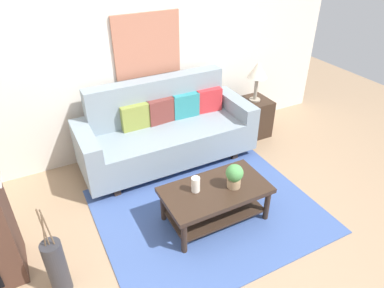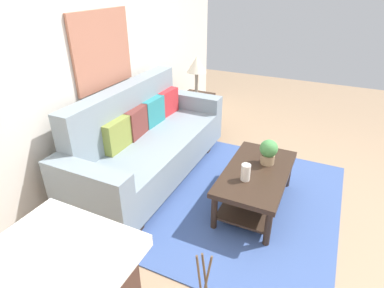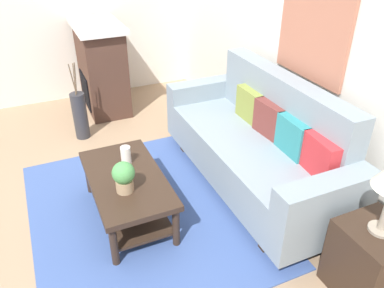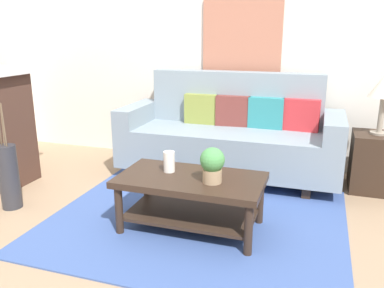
% 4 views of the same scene
% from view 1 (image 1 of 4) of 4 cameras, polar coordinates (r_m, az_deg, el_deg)
% --- Properties ---
extents(ground_plane, '(9.73, 9.73, 0.00)m').
position_cam_1_polar(ground_plane, '(3.68, 6.59, -15.58)').
color(ground_plane, '#9E7F60').
extents(wall_back, '(5.73, 0.10, 2.70)m').
position_cam_1_polar(wall_back, '(4.61, -7.65, 14.90)').
color(wall_back, silver).
rests_on(wall_back, ground_plane).
extents(area_rug, '(2.34, 1.96, 0.01)m').
position_cam_1_polar(area_rug, '(3.96, 2.59, -10.82)').
color(area_rug, '#3D5693').
rests_on(area_rug, ground_plane).
extents(couch, '(2.24, 0.84, 1.08)m').
position_cam_1_polar(couch, '(4.52, -4.31, 1.97)').
color(couch, gray).
rests_on(couch, ground_plane).
extents(throw_pillow_olive, '(0.36, 0.12, 0.32)m').
position_cam_1_polar(throw_pillow_olive, '(4.40, -9.29, 4.41)').
color(throw_pillow_olive, olive).
rests_on(throw_pillow_olive, couch).
extents(throw_pillow_maroon, '(0.37, 0.15, 0.32)m').
position_cam_1_polar(throw_pillow_maroon, '(4.51, -5.09, 5.42)').
color(throw_pillow_maroon, brown).
rests_on(throw_pillow_maroon, couch).
extents(throw_pillow_teal, '(0.36, 0.13, 0.32)m').
position_cam_1_polar(throw_pillow_teal, '(4.63, -1.08, 6.35)').
color(throw_pillow_teal, teal).
rests_on(throw_pillow_teal, couch).
extents(throw_pillow_crimson, '(0.37, 0.15, 0.32)m').
position_cam_1_polar(throw_pillow_crimson, '(4.78, 2.71, 7.20)').
color(throw_pillow_crimson, red).
rests_on(throw_pillow_crimson, couch).
extents(coffee_table, '(1.10, 0.60, 0.43)m').
position_cam_1_polar(coffee_table, '(3.67, 3.87, -8.63)').
color(coffee_table, '#332319').
rests_on(coffee_table, ground_plane).
extents(tabletop_vase, '(0.09, 0.09, 0.16)m').
position_cam_1_polar(tabletop_vase, '(3.50, 0.60, -6.65)').
color(tabletop_vase, white).
rests_on(tabletop_vase, coffee_table).
extents(potted_plant_tabletop, '(0.18, 0.18, 0.26)m').
position_cam_1_polar(potted_plant_tabletop, '(3.55, 6.96, -5.12)').
color(potted_plant_tabletop, tan).
rests_on(potted_plant_tabletop, coffee_table).
extents(side_table, '(0.44, 0.44, 0.56)m').
position_cam_1_polar(side_table, '(5.26, 9.94, 4.34)').
color(side_table, '#332319').
rests_on(side_table, ground_plane).
extents(table_lamp, '(0.28, 0.28, 0.57)m').
position_cam_1_polar(table_lamp, '(4.97, 10.72, 11.61)').
color(table_lamp, gray).
rests_on(table_lamp, side_table).
extents(floor_vase, '(0.17, 0.17, 0.56)m').
position_cam_1_polar(floor_vase, '(3.30, -21.26, -18.34)').
color(floor_vase, '#2D2D33').
rests_on(floor_vase, ground_plane).
extents(floor_vase_branch_a, '(0.04, 0.04, 0.36)m').
position_cam_1_polar(floor_vase_branch_a, '(2.97, -22.66, -12.50)').
color(floor_vase_branch_a, brown).
rests_on(floor_vase_branch_a, floor_vase).
extents(floor_vase_branch_b, '(0.03, 0.04, 0.36)m').
position_cam_1_polar(floor_vase_branch_b, '(2.98, -23.28, -12.42)').
color(floor_vase_branch_b, brown).
rests_on(floor_vase_branch_b, floor_vase).
extents(floor_vase_branch_c, '(0.05, 0.05, 0.36)m').
position_cam_1_polar(floor_vase_branch_c, '(2.96, -23.19, -12.86)').
color(floor_vase_branch_c, brown).
rests_on(floor_vase_branch_c, floor_vase).
extents(framed_painting, '(0.87, 0.03, 0.79)m').
position_cam_1_polar(framed_painting, '(4.52, -7.33, 15.76)').
color(framed_painting, '#B77056').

